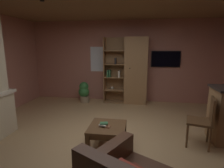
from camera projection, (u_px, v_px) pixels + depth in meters
floor at (109, 142)px, 3.45m from camera, size 6.17×5.62×0.02m
wall_back at (123, 62)px, 5.93m from camera, size 6.29×0.06×2.62m
window_pane_back at (101, 59)px, 6.00m from camera, size 0.73×0.01×0.82m
bookshelf_cabinet at (133, 71)px, 5.67m from camera, size 1.36×0.41×2.09m
coffee_table at (107, 130)px, 3.19m from camera, size 0.64×0.65×0.41m
table_book_0 at (107, 126)px, 3.13m from camera, size 0.14×0.12×0.02m
table_book_1 at (103, 125)px, 3.13m from camera, size 0.14×0.11×0.02m
table_book_2 at (104, 123)px, 3.15m from camera, size 0.15×0.12×0.02m
dining_chair at (205, 119)px, 3.20m from camera, size 0.51×0.51×0.92m
potted_floor_plant at (84, 92)px, 5.88m from camera, size 0.35×0.35×0.67m
wall_mounted_tv at (166, 59)px, 5.65m from camera, size 0.89×0.06×0.50m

